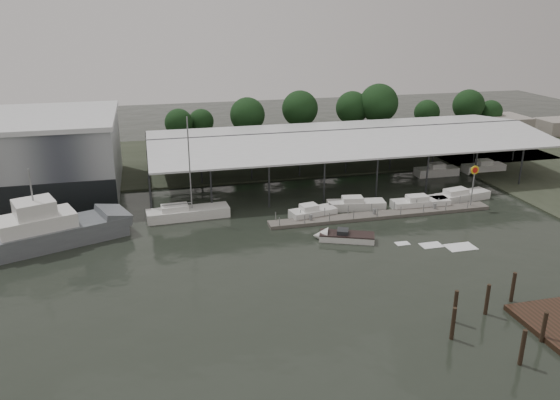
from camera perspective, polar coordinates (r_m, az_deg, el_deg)
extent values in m
plane|color=black|center=(53.80, 0.17, -6.83)|extent=(200.00, 200.00, 0.00)
cube|color=#343B2C|center=(92.66, -6.15, 4.48)|extent=(140.00, 30.00, 0.30)
cube|color=gray|center=(80.74, -25.14, 4.09)|extent=(24.00, 20.00, 10.00)
cube|color=black|center=(72.09, -26.18, -0.24)|extent=(24.00, 0.30, 4.00)
cube|color=silver|center=(79.69, -25.67, 7.69)|extent=(24.50, 20.50, 0.60)
cube|color=#292B2E|center=(81.92, 7.04, 7.26)|extent=(58.00, 0.40, 0.30)
cylinder|color=#292B2E|center=(66.72, -13.38, 0.48)|extent=(0.24, 0.24, 5.50)
cylinder|color=#292B2E|center=(88.84, -13.70, 5.15)|extent=(0.24, 0.24, 5.50)
cylinder|color=#292B2E|center=(105.94, 19.64, 6.83)|extent=(0.24, 0.24, 5.50)
cube|color=#605C54|center=(67.07, 10.60, -1.53)|extent=(28.00, 2.00, 0.40)
cylinder|color=gray|center=(61.99, -0.07, -2.36)|extent=(0.10, 0.10, 1.20)
cylinder|color=gray|center=(73.73, 19.60, 0.08)|extent=(0.10, 0.10, 1.20)
cube|color=gray|center=(66.50, 9.84, -1.21)|extent=(0.30, 0.30, 0.70)
cylinder|color=gray|center=(71.97, 19.47, 1.06)|extent=(0.16, 0.16, 5.00)
cylinder|color=yellow|center=(71.27, 19.69, 2.97)|extent=(1.10, 0.12, 1.10)
cylinder|color=red|center=(71.22, 19.72, 2.95)|extent=(0.70, 0.05, 0.70)
cube|color=gray|center=(115.57, 21.91, 7.14)|extent=(10.00, 8.00, 4.00)
cube|color=gray|center=(122.88, 27.13, 6.83)|extent=(8.00, 6.00, 3.00)
cube|color=slate|center=(62.87, -23.01, -3.57)|extent=(16.62, 10.20, 2.40)
cube|color=slate|center=(64.03, -17.05, -1.48)|extent=(4.51, 5.43, 1.77)
cube|color=white|center=(62.10, -24.08, -2.23)|extent=(8.43, 6.42, 1.80)
cube|color=white|center=(61.54, -24.30, -0.75)|extent=(4.80, 4.58, 1.61)
cylinder|color=gray|center=(60.82, -24.60, 1.37)|extent=(0.18, 0.18, 3.50)
cube|color=silver|center=(66.27, -9.57, -1.45)|extent=(9.88, 3.13, 1.40)
cube|color=white|center=(65.81, -10.95, -0.85)|extent=(3.21, 1.96, 0.80)
cylinder|color=gray|center=(64.45, -9.44, 3.64)|extent=(0.16, 0.16, 11.32)
cylinder|color=gray|center=(65.67, -10.73, -0.42)|extent=(3.50, 0.31, 0.12)
cube|color=silver|center=(59.61, 7.00, -3.90)|extent=(6.18, 4.08, 0.90)
cone|color=silver|center=(59.72, 4.25, -3.76)|extent=(2.24, 2.46, 2.00)
cube|color=black|center=(59.45, 7.02, -3.55)|extent=(6.20, 4.13, 0.12)
cube|color=#292B2E|center=(59.36, 6.58, -3.30)|extent=(1.64, 1.75, 0.50)
cube|color=silver|center=(59.94, 12.67, -4.46)|extent=(2.30, 1.50, 0.04)
cube|color=silver|center=(60.27, 15.52, -4.57)|extent=(3.10, 2.00, 0.04)
cube|color=silver|center=(60.74, 18.34, -4.68)|extent=(3.90, 2.50, 0.04)
cube|color=silver|center=(65.70, 3.46, -1.39)|extent=(5.93, 3.22, 1.10)
cube|color=white|center=(65.28, 3.05, -0.77)|extent=(2.23, 1.95, 0.70)
cube|color=silver|center=(68.91, 7.94, -0.54)|extent=(7.44, 3.28, 1.10)
cube|color=white|center=(68.47, 7.58, 0.06)|extent=(2.73, 1.97, 0.70)
cube|color=silver|center=(70.99, 14.44, -0.38)|extent=(7.41, 2.45, 1.10)
cube|color=white|center=(70.50, 14.14, 0.20)|extent=(2.62, 1.69, 0.70)
cube|color=silver|center=(74.92, 18.18, 0.29)|extent=(9.02, 3.76, 1.10)
cube|color=white|center=(74.42, 17.92, 0.85)|extent=(3.31, 2.14, 0.70)
cylinder|color=black|center=(48.39, 20.79, -10.00)|extent=(0.32, 0.32, 3.31)
cylinder|color=black|center=(46.46, 25.81, -12.18)|extent=(0.32, 0.32, 3.11)
cylinder|color=black|center=(44.25, 17.60, -12.53)|extent=(0.32, 0.32, 3.29)
cylinder|color=black|center=(46.42, 17.79, -10.87)|extent=(0.32, 0.32, 3.41)
cylinder|color=black|center=(51.14, 23.12, -8.67)|extent=(0.32, 0.32, 3.33)
cylinder|color=black|center=(43.10, 23.95, -14.24)|extent=(0.32, 0.32, 3.40)
cylinder|color=#2F2115|center=(98.61, -10.43, 6.17)|extent=(0.50, 0.50, 3.49)
sphere|color=#193E1A|center=(97.96, -10.54, 7.95)|extent=(4.88, 4.88, 4.88)
cylinder|color=#2F2115|center=(100.83, -8.16, 6.51)|extent=(0.50, 0.50, 3.23)
sphere|color=#193E1A|center=(100.24, -8.24, 8.12)|extent=(4.52, 4.52, 4.52)
cylinder|color=#2F2115|center=(97.68, -3.38, 6.60)|extent=(0.50, 0.50, 4.38)
sphere|color=#193E1A|center=(96.89, -3.42, 8.87)|extent=(6.13, 6.13, 6.13)
cylinder|color=#2F2115|center=(101.39, 2.07, 7.18)|extent=(0.50, 0.50, 4.68)
sphere|color=#193E1A|center=(100.58, 2.10, 9.52)|extent=(6.55, 6.55, 6.55)
cylinder|color=#2F2115|center=(105.16, 7.46, 7.40)|extent=(0.50, 0.50, 4.42)
sphere|color=#193E1A|center=(104.42, 7.56, 9.53)|extent=(6.18, 6.18, 6.18)
cylinder|color=#2F2115|center=(104.97, 10.13, 7.44)|extent=(0.50, 0.50, 5.13)
sphere|color=#193E1A|center=(104.14, 10.28, 9.92)|extent=(7.18, 7.18, 7.18)
cylinder|color=#2F2115|center=(110.42, 14.95, 7.23)|extent=(0.50, 0.50, 3.47)
sphere|color=#193E1A|center=(109.84, 15.10, 8.82)|extent=(4.86, 4.86, 4.86)
cylinder|color=#2F2115|center=(114.08, 18.88, 7.44)|extent=(0.50, 0.50, 4.32)
sphere|color=#193E1A|center=(113.41, 19.10, 9.35)|extent=(6.04, 6.04, 6.04)
cylinder|color=#2F2115|center=(116.72, 20.96, 7.18)|extent=(0.50, 0.50, 3.26)
sphere|color=#193E1A|center=(116.20, 21.14, 8.60)|extent=(4.57, 4.57, 4.57)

